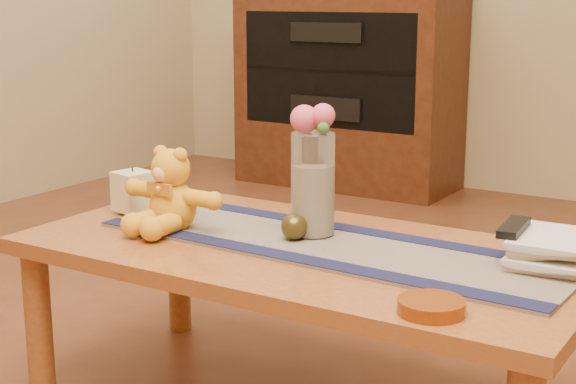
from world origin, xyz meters
The scene contains 28 objects.
coffee_table_top centered at (0.00, 0.00, 0.43)m, with size 1.40×0.70×0.04m, color brown.
table_leg_fl centered at (-0.64, -0.29, 0.21)m, with size 0.07×0.07×0.41m, color brown.
table_leg_bl centered at (-0.64, 0.29, 0.21)m, with size 0.07×0.07×0.41m, color brown.
persian_runner centered at (0.05, 0.03, 0.45)m, with size 1.20×0.35×0.01m, color #1D1742.
runner_border_near centered at (0.04, -0.12, 0.46)m, with size 1.20×0.06×0.00m, color #131539.
runner_border_far centered at (0.05, 0.17, 0.46)m, with size 1.20×0.06×0.00m, color #131539.
teddy_bear centered at (-0.37, -0.06, 0.56)m, with size 0.30×0.25×0.20m, color gold, non-canonical shape.
pillar_candle centered at (-0.58, 0.02, 0.51)m, with size 0.09×0.09×0.11m, color beige.
candle_wick centered at (-0.58, 0.02, 0.57)m, with size 0.00×0.00×0.01m, color black.
glass_vase centered at (-0.02, 0.07, 0.59)m, with size 0.11×0.11×0.26m, color silver.
potpourri_fill centered at (-0.02, 0.07, 0.55)m, with size 0.09×0.09×0.18m, color beige.
rose_left centered at (-0.04, 0.06, 0.75)m, with size 0.07×0.07×0.07m, color #E14F6E.
rose_right centered at (0.00, 0.08, 0.76)m, with size 0.06×0.06×0.06m, color #E14F6E.
blue_flower_back centered at (-0.01, 0.11, 0.75)m, with size 0.04×0.04×0.04m, color #4A57A1.
blue_flower_side centered at (-0.05, 0.09, 0.74)m, with size 0.04×0.04×0.04m, color #4A57A1.
leaf_sprig centered at (0.02, 0.05, 0.74)m, with size 0.03×0.03×0.03m, color #33662D.
bronze_ball centered at (-0.04, 0.01, 0.49)m, with size 0.07×0.07×0.07m, color #433916.
book_bottom centered at (0.47, 0.14, 0.46)m, with size 0.17×0.22×0.02m, color beige.
book_lower centered at (0.48, 0.14, 0.48)m, with size 0.16×0.22×0.02m, color beige.
book_upper centered at (0.47, 0.15, 0.50)m, with size 0.17×0.22×0.02m, color beige.
book_top centered at (0.48, 0.14, 0.52)m, with size 0.16×0.22×0.02m, color beige.
tv_remote centered at (0.47, 0.13, 0.54)m, with size 0.04×0.16×0.02m, color black.
amber_dish centered at (0.44, -0.26, 0.46)m, with size 0.13×0.13×0.03m, color #BF5914.
media_cabinet centered at (-1.20, 2.48, 0.55)m, with size 1.20×0.50×1.10m, color #33160B.
cabinet_cavity centered at (-1.20, 2.25, 0.66)m, with size 1.02×0.03×0.61m, color black.
cabinet_shelf centered at (-1.20, 2.33, 0.66)m, with size 1.02×0.20×0.03m, color #33160B.
stereo_upper centered at (-1.20, 2.35, 0.86)m, with size 0.42×0.28×0.10m, color black.
stereo_lower centered at (-1.20, 2.35, 0.46)m, with size 0.42×0.28×0.12m, color black.
Camera 1 is at (1.03, -1.74, 1.05)m, focal length 53.62 mm.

